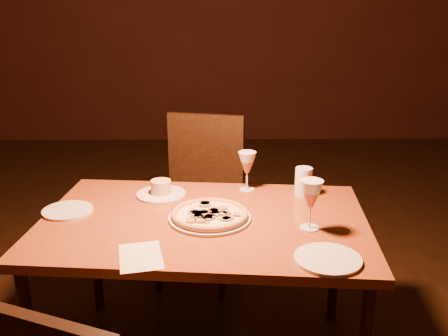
{
  "coord_description": "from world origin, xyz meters",
  "views": [
    {
      "loc": [
        0.21,
        -2.03,
        1.5
      ],
      "look_at": [
        0.23,
        -0.18,
        0.88
      ],
      "focal_mm": 40.0,
      "sensor_mm": 36.0,
      "label": 1
    }
  ],
  "objects": [
    {
      "name": "back_wall",
      "position": [
        0.0,
        3.5,
        1.5
      ],
      "size": [
        6.0,
        0.04,
        3.0
      ],
      "primitive_type": "cube",
      "color": "#331610",
      "rests_on": "floor"
    },
    {
      "name": "wine_glass_right",
      "position": [
        0.55,
        -0.32,
        0.78
      ],
      "size": [
        0.09,
        0.09,
        0.19
      ],
      "primitive_type": null,
      "color": "#AB5A47",
      "rests_on": "dining_table"
    },
    {
      "name": "side_plate_near",
      "position": [
        0.57,
        -0.57,
        0.69
      ],
      "size": [
        0.22,
        0.22,
        0.01
      ],
      "primitive_type": "cylinder",
      "color": "silver",
      "rests_on": "dining_table"
    },
    {
      "name": "water_tumbler",
      "position": [
        0.59,
        0.02,
        0.75
      ],
      "size": [
        0.08,
        0.08,
        0.13
      ],
      "primitive_type": "cylinder",
      "color": "silver",
      "rests_on": "dining_table"
    },
    {
      "name": "floor",
      "position": [
        0.0,
        0.0,
        0.0
      ],
      "size": [
        7.0,
        7.0,
        0.0
      ],
      "primitive_type": "plane",
      "color": "black",
      "rests_on": "ground"
    },
    {
      "name": "menu_card",
      "position": [
        -0.05,
        -0.54,
        0.69
      ],
      "size": [
        0.18,
        0.23,
        0.0
      ],
      "primitive_type": "cube",
      "rotation": [
        0.0,
        0.0,
        0.21
      ],
      "color": "beige",
      "rests_on": "dining_table"
    },
    {
      "name": "chair_far",
      "position": [
        0.11,
        0.56,
        0.51
      ],
      "size": [
        0.52,
        0.52,
        0.9
      ],
      "rotation": [
        0.0,
        0.0,
        -0.23
      ],
      "color": "black",
      "rests_on": "floor"
    },
    {
      "name": "dining_table",
      "position": [
        0.15,
        -0.23,
        0.62
      ],
      "size": [
        1.35,
        0.94,
        0.69
      ],
      "rotation": [
        0.0,
        0.0,
        -0.09
      ],
      "color": "brown",
      "rests_on": "floor"
    },
    {
      "name": "side_plate_left",
      "position": [
        -0.4,
        -0.15,
        0.69
      ],
      "size": [
        0.2,
        0.2,
        0.01
      ],
      "primitive_type": "cylinder",
      "color": "silver",
      "rests_on": "dining_table"
    },
    {
      "name": "ramekin_saucer",
      "position": [
        -0.04,
        0.02,
        0.71
      ],
      "size": [
        0.22,
        0.22,
        0.07
      ],
      "color": "silver",
      "rests_on": "dining_table"
    },
    {
      "name": "pizza_plate",
      "position": [
        0.18,
        -0.24,
        0.7
      ],
      "size": [
        0.32,
        0.32,
        0.04
      ],
      "color": "silver",
      "rests_on": "dining_table"
    },
    {
      "name": "wine_glass_far",
      "position": [
        0.34,
        0.09,
        0.77
      ],
      "size": [
        0.08,
        0.08,
        0.18
      ],
      "primitive_type": null,
      "color": "#AB5A47",
      "rests_on": "dining_table"
    }
  ]
}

